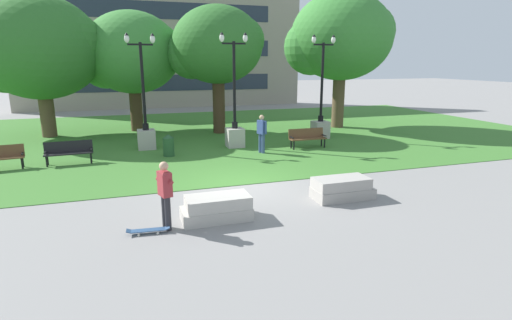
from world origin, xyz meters
The scene contains 18 objects.
ground_plane centered at (0.00, 0.00, 0.00)m, with size 140.00×140.00×0.00m, color gray.
grass_lawn centered at (0.00, 10.00, 0.01)m, with size 40.00×20.00×0.02m, color #3D752D.
concrete_block_center centered at (-1.42, -2.63, 0.31)m, with size 1.80×0.90×0.64m.
concrete_block_left centered at (2.52, -2.17, 0.31)m, with size 1.80×0.90×0.64m.
person_skateboarder centered at (-2.73, -2.84, 0.98)m, with size 0.39×0.56×1.71m.
skateboard centered at (-3.19, -2.99, 0.09)m, with size 1.03×0.29×0.14m.
park_bench_near_left centered at (4.61, 4.77, 0.54)m, with size 1.81×0.55×0.90m.
park_bench_near_right centered at (-5.79, 4.88, 0.54)m, with size 1.83×0.65×0.90m.
lamp_post_left centered at (6.34, 6.80, 1.09)m, with size 1.32×0.80×5.33m.
lamp_post_center centered at (1.39, 6.00, 1.09)m, with size 1.32×0.80×5.29m.
lamp_post_right centered at (-2.68, 6.85, 1.07)m, with size 1.32×0.80×5.23m.
tree_near_left centered at (-7.65, 11.81, 4.65)m, with size 6.65×6.33×7.40m.
tree_far_left centered at (1.49, 10.10, 4.83)m, with size 5.22×4.97×7.01m.
tree_near_right centered at (8.98, 9.84, 5.38)m, with size 6.34×6.04×8.01m.
tree_far_right centered at (-2.99, 12.36, 4.44)m, with size 5.71×5.43×6.80m.
trash_bin centered at (-1.85, 5.01, 0.50)m, with size 0.49×0.49×0.96m.
person_bystander_near_lawn centered at (2.19, 4.36, 0.98)m, with size 0.38×0.61×1.71m.
building_facade_distant centered at (0.16, 24.50, 6.20)m, with size 24.78×1.03×12.42m.
Camera 1 is at (-3.48, -12.24, 4.02)m, focal length 28.00 mm.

